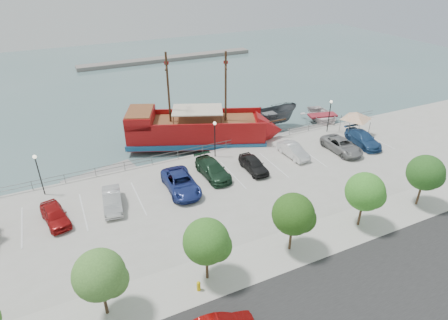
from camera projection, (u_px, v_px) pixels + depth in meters
name	position (u px, v px, depth m)	size (l,w,h in m)	color
ground	(241.00, 192.00, 38.13)	(160.00, 160.00, 0.00)	#476969
street	(353.00, 300.00, 24.98)	(100.00, 8.00, 0.04)	black
sidewalk	(300.00, 245.00, 29.73)	(100.00, 4.00, 0.05)	#B1ADA1
seawall_railing	(210.00, 148.00, 43.57)	(50.00, 0.06, 1.00)	slate
far_shore	(168.00, 59.00, 85.22)	(40.00, 3.00, 0.80)	slate
pirate_ship	(208.00, 131.00, 46.45)	(19.70, 12.15, 12.29)	maroon
patrol_boat	(269.00, 118.00, 51.37)	(2.95, 7.83, 3.03)	#43474C
speedboat	(322.00, 118.00, 53.65)	(4.90, 6.86, 1.42)	beige
dock_west	(100.00, 175.00, 40.61)	(7.78, 2.22, 0.44)	gray
dock_mid	(272.00, 138.00, 48.83)	(6.95, 1.99, 0.40)	#969590
dock_east	(314.00, 129.00, 51.34)	(7.19, 2.06, 0.41)	slate
canopy_tent	(357.00, 112.00, 46.43)	(5.45, 5.45, 3.56)	slate
fire_hydrant	(199.00, 286.00, 25.52)	(0.28, 0.28, 0.81)	#D9B809
lamp_post_left	(38.00, 168.00, 34.63)	(0.36, 0.36, 4.28)	black
lamp_post_mid	(215.00, 133.00, 41.37)	(0.36, 0.36, 4.28)	black
lamp_post_right	(330.00, 110.00, 47.37)	(0.36, 0.36, 4.28)	black
tree_b	(102.00, 276.00, 22.52)	(3.30, 3.20, 5.00)	#473321
tree_c	(209.00, 242.00, 25.14)	(3.30, 3.20, 5.00)	#473321
tree_d	(295.00, 215.00, 27.76)	(3.30, 3.20, 5.00)	#473321
tree_e	(367.00, 193.00, 30.39)	(3.30, 3.20, 5.00)	#473321
tree_f	(427.00, 174.00, 33.01)	(3.30, 3.20, 5.00)	#473321
parked_car_a	(55.00, 215.00, 31.96)	(1.76, 4.38, 1.49)	maroon
parked_car_b	(112.00, 200.00, 33.86)	(1.58, 4.54, 1.49)	#BDBDBD
parked_car_c	(181.00, 183.00, 36.29)	(2.74, 5.94, 1.65)	navy
parked_car_d	(213.00, 169.00, 38.64)	(2.21, 5.44, 1.58)	#193623
parked_car_e	(254.00, 164.00, 39.66)	(1.79, 4.45, 1.52)	black
parked_car_f	(293.00, 151.00, 42.46)	(1.56, 4.46, 1.47)	silver
parked_car_g	(342.00, 145.00, 43.54)	(2.52, 5.46, 1.52)	gray
parked_car_h	(363.00, 139.00, 45.07)	(2.21, 5.43, 1.57)	navy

